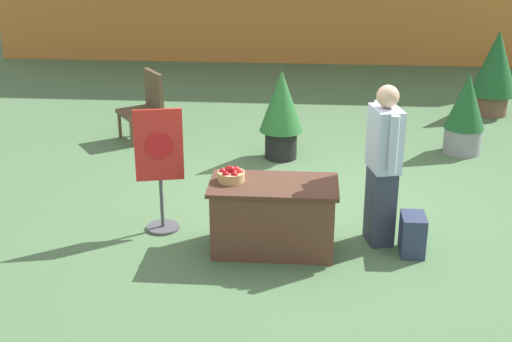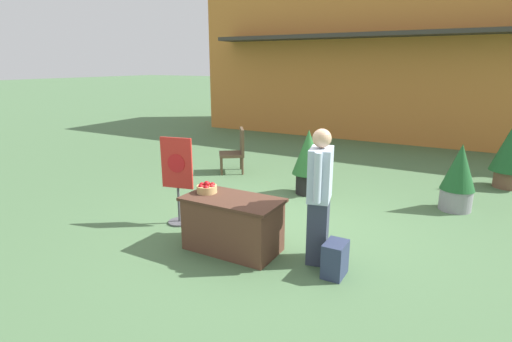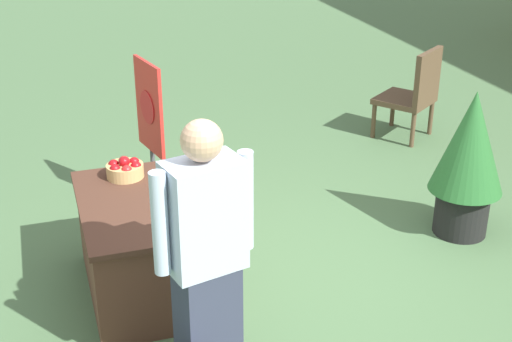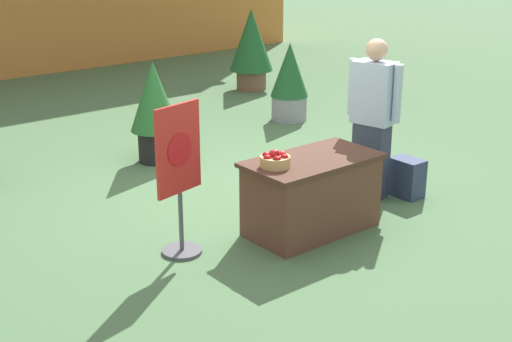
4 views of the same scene
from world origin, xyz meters
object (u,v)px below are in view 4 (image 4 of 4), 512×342
at_px(apple_basket, 275,160).
at_px(poster_board, 179,177).
at_px(display_table, 312,194).
at_px(potted_plant_near_right, 154,106).
at_px(person_visitor, 373,119).
at_px(potted_plant_far_right, 251,45).
at_px(backpack, 407,178).
at_px(potted_plant_near_left, 290,81).

bearing_deg(apple_basket, poster_board, 157.22).
relative_size(display_table, potted_plant_near_right, 1.04).
bearing_deg(person_visitor, potted_plant_far_right, -128.12).
distance_m(apple_basket, potted_plant_far_right, 6.30).
bearing_deg(poster_board, backpack, 69.85).
bearing_deg(backpack, person_visitor, 141.83).
height_order(person_visitor, potted_plant_near_left, person_visitor).
distance_m(person_visitor, backpack, 0.77).
relative_size(potted_plant_near_right, potted_plant_far_right, 0.88).
xyz_separation_m(display_table, potted_plant_near_left, (2.51, 3.14, 0.22)).
bearing_deg(potted_plant_near_left, potted_plant_far_right, 66.71).
distance_m(backpack, potted_plant_near_left, 3.34).
bearing_deg(backpack, poster_board, 172.27).
distance_m(display_table, potted_plant_near_left, 4.03).
relative_size(apple_basket, poster_board, 0.20).
bearing_deg(potted_plant_far_right, person_visitor, -114.94).
xyz_separation_m(backpack, potted_plant_near_right, (-1.46, 2.72, 0.48)).
relative_size(apple_basket, potted_plant_near_right, 0.22).
height_order(apple_basket, backpack, apple_basket).
bearing_deg(potted_plant_near_left, potted_plant_near_right, -170.80).
bearing_deg(potted_plant_far_right, potted_plant_near_left, -113.29).
height_order(apple_basket, potted_plant_near_right, potted_plant_near_right).
bearing_deg(person_visitor, apple_basket, -4.82).
bearing_deg(apple_basket, potted_plant_far_right, 53.20).
height_order(backpack, potted_plant_near_right, potted_plant_near_right).
xyz_separation_m(apple_basket, person_visitor, (1.53, 0.23, 0.07)).
relative_size(person_visitor, backpack, 4.04).
relative_size(person_visitor, potted_plant_near_left, 1.47).
bearing_deg(display_table, apple_basket, 175.69).
xyz_separation_m(backpack, potted_plant_near_left, (1.09, 3.13, 0.38)).
xyz_separation_m(person_visitor, potted_plant_far_right, (2.24, 4.82, -0.09)).
relative_size(display_table, potted_plant_far_right, 0.92).
distance_m(potted_plant_near_right, potted_plant_far_right, 4.13).
distance_m(display_table, poster_board, 1.34).
bearing_deg(potted_plant_near_right, backpack, -61.75).
relative_size(display_table, backpack, 3.09).
bearing_deg(poster_board, person_visitor, 74.85).
height_order(potted_plant_near_right, potted_plant_far_right, potted_plant_far_right).
distance_m(apple_basket, potted_plant_near_right, 2.73).
bearing_deg(display_table, potted_plant_near_left, 51.39).
relative_size(person_visitor, potted_plant_far_right, 1.21).
bearing_deg(potted_plant_near_left, poster_board, -143.47).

